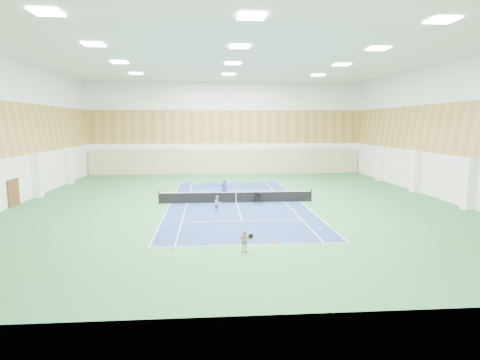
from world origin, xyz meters
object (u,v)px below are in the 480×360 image
(child_apron, at_px, (244,241))
(ball_cart, at_px, (258,198))
(tennis_net, at_px, (236,196))
(child_court, at_px, (217,204))
(coach, at_px, (224,189))

(child_apron, height_order, ball_cart, child_apron)
(tennis_net, xyz_separation_m, child_court, (-1.63, -3.13, 0.03))
(child_court, height_order, child_apron, child_court)
(coach, bearing_deg, tennis_net, 113.61)
(tennis_net, bearing_deg, coach, 111.01)
(coach, relative_size, child_apron, 1.44)
(tennis_net, bearing_deg, child_court, -117.47)
(tennis_net, height_order, coach, coach)
(tennis_net, xyz_separation_m, ball_cart, (1.74, -0.60, -0.10))
(tennis_net, relative_size, ball_cart, 14.09)
(tennis_net, distance_m, ball_cart, 1.84)
(child_court, bearing_deg, coach, 48.25)
(child_court, relative_size, child_apron, 1.02)
(child_court, distance_m, child_apron, 9.98)
(tennis_net, relative_size, coach, 7.80)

